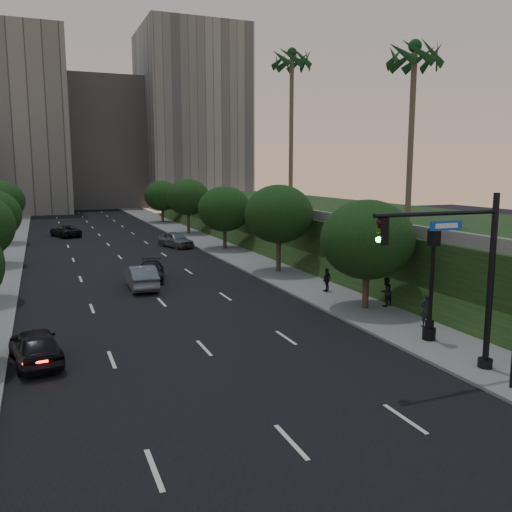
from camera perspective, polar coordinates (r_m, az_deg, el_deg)
name	(u,v)px	position (r m, az deg, el deg)	size (l,w,h in m)	color
ground	(243,391)	(20.03, -1.35, -14.01)	(160.00, 160.00, 0.00)	black
road_surface	(123,261)	(48.35, -13.82, -0.49)	(16.00, 140.00, 0.02)	black
sidewalk_right	(234,253)	(50.72, -2.29, 0.28)	(4.50, 140.00, 0.15)	slate
embankment	(355,230)	(53.76, 10.34, 2.72)	(18.00, 90.00, 4.00)	black
parapet_wall	(275,208)	(49.57, 2.02, 5.06)	(0.35, 90.00, 0.70)	slate
office_block_mid	(100,144)	(120.03, -16.07, 11.24)	(22.00, 18.00, 26.00)	gray
office_block_right	(191,120)	(117.71, -6.86, 14.01)	(20.00, 22.00, 36.00)	gray
tree_right_a	(367,240)	(30.53, 11.64, 1.70)	(5.20, 5.20, 6.24)	#38281C
tree_right_b	(279,214)	(40.97, 2.41, 4.43)	(5.20, 5.20, 6.74)	#38281C
tree_right_c	(224,209)	(53.11, -3.34, 4.96)	(5.20, 5.20, 6.24)	#38281C
tree_right_d	(188,197)	(66.49, -7.18, 6.17)	(5.20, 5.20, 6.74)	#38281C
tree_right_e	(162,196)	(81.10, -9.86, 6.28)	(5.20, 5.20, 6.24)	#38281C
tree_left_d	(0,201)	(62.49, -25.37, 5.24)	(5.00, 5.00, 6.71)	#38281C
palm_mid	(415,57)	(40.05, 16.35, 19.49)	(3.20, 3.20, 13.00)	#4C4233
palm_far	(292,62)	(53.21, 3.80, 19.70)	(3.20, 3.20, 15.50)	#4C4233
traffic_signal_mast	(469,282)	(21.92, 21.47, -2.56)	(5.68, 0.56, 7.00)	black
street_lamp	(431,286)	(25.72, 17.98, -3.07)	(0.64, 0.64, 5.62)	black
sedan_near_left	(35,346)	(24.13, -22.20, -8.74)	(1.76, 4.37, 1.49)	black
sedan_mid_left	(141,277)	(36.75, -11.97, -2.17)	(1.68, 4.83, 1.59)	#5B5D63
sedan_far_left	(65,231)	(67.37, -19.44, 2.49)	(2.28, 4.94, 1.37)	black
sedan_near_right	(151,271)	(39.39, -11.01, -1.59)	(1.84, 4.52, 1.31)	black
sedan_far_right	(176,240)	(55.54, -8.46, 1.71)	(1.87, 4.66, 1.59)	#5B5F64
pedestrian_a	(426,310)	(28.15, 17.48, -5.43)	(0.62, 0.41, 1.70)	black
pedestrian_b	(386,292)	(31.69, 13.51, -3.68)	(0.81, 0.63, 1.67)	black
pedestrian_c	(327,280)	(34.81, 7.48, -2.48)	(0.89, 0.37, 1.53)	black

